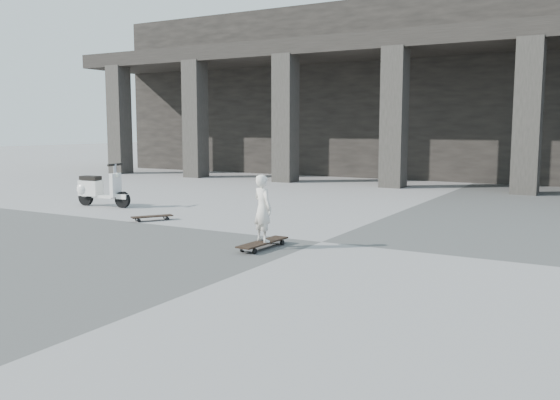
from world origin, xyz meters
The scene contains 6 objects.
ground centered at (0.00, 0.00, 0.00)m, with size 90.00×90.00×0.00m, color #4A4A48.
colonnade centered at (0.00, 13.77, 3.03)m, with size 28.00×8.82×6.00m.
longboard centered at (-0.52, -0.85, 0.08)m, with size 0.29×1.03×0.10m.
skateboard_spare centered at (-3.65, 0.31, 0.07)m, with size 0.58×0.74×0.09m.
child centered at (-0.52, -0.85, 0.58)m, with size 0.35×0.23×0.96m, color silver.
scooter centered at (-6.14, 1.26, 0.38)m, with size 1.37×0.50×0.96m.
Camera 1 is at (3.83, -8.01, 1.73)m, focal length 38.00 mm.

